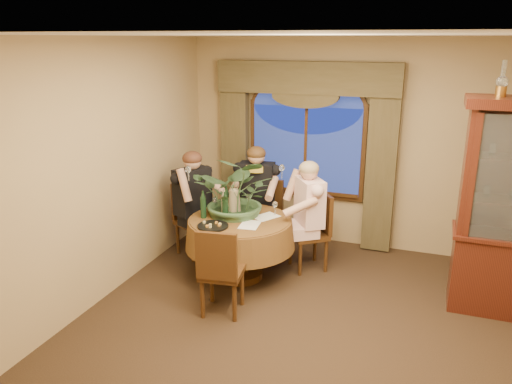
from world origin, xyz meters
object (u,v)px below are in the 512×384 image
(chair_back, at_px, (195,220))
(stoneware_vase, at_px, (234,202))
(centerpiece_plant, at_px, (238,163))
(wine_bottle_0, at_px, (224,203))
(person_pink, at_px, (309,216))
(person_scarf, at_px, (257,199))
(oil_lamp_left, at_px, (503,78))
(wine_bottle_1, at_px, (226,199))
(dining_table, at_px, (240,248))
(wine_bottle_3, at_px, (203,204))
(chair_front_left, at_px, (222,270))
(person_back, at_px, (193,205))
(chair_back_right, at_px, (263,218))
(wine_bottle_2, at_px, (225,205))
(olive_bowl, at_px, (244,218))
(chair_right, at_px, (308,232))

(chair_back, relative_size, stoneware_vase, 3.17)
(centerpiece_plant, height_order, wine_bottle_0, centerpiece_plant)
(person_pink, distance_m, person_scarf, 0.89)
(oil_lamp_left, distance_m, wine_bottle_1, 3.21)
(dining_table, distance_m, wine_bottle_3, 0.69)
(oil_lamp_left, xyz_separation_m, stoneware_vase, (-2.73, -0.09, -1.51))
(oil_lamp_left, distance_m, chair_front_left, 3.31)
(person_back, bearing_deg, wine_bottle_0, 84.51)
(person_back, height_order, wine_bottle_1, person_back)
(person_pink, relative_size, wine_bottle_1, 4.23)
(chair_back_right, bearing_deg, chair_back, 25.44)
(chair_back_right, distance_m, wine_bottle_2, 0.98)
(wine_bottle_2, bearing_deg, person_scarf, 86.58)
(oil_lamp_left, bearing_deg, chair_front_left, -157.44)
(chair_back, height_order, wine_bottle_1, wine_bottle_1)
(person_pink, bearing_deg, chair_back, 57.55)
(person_back, distance_m, wine_bottle_1, 0.60)
(centerpiece_plant, bearing_deg, wine_bottle_1, 174.49)
(olive_bowl, bearing_deg, wine_bottle_2, -167.63)
(oil_lamp_left, bearing_deg, person_back, 178.20)
(stoneware_vase, distance_m, centerpiece_plant, 0.48)
(wine_bottle_1, bearing_deg, olive_bowl, -30.58)
(chair_back_right, distance_m, chair_front_left, 1.61)
(oil_lamp_left, bearing_deg, chair_back_right, 167.40)
(wine_bottle_1, bearing_deg, wine_bottle_0, -76.44)
(chair_back_right, xyz_separation_m, wine_bottle_1, (-0.25, -0.65, 0.44))
(chair_back_right, bearing_deg, chair_right, 158.22)
(oil_lamp_left, bearing_deg, olive_bowl, -174.59)
(wine_bottle_1, bearing_deg, person_scarf, 79.07)
(chair_back, distance_m, wine_bottle_2, 0.92)
(chair_back, relative_size, wine_bottle_1, 2.91)
(wine_bottle_2, bearing_deg, person_pink, 32.77)
(oil_lamp_left, distance_m, person_pink, 2.57)
(person_pink, height_order, person_scarf, person_scarf)
(person_pink, relative_size, centerpiece_plant, 1.26)
(chair_back, xyz_separation_m, chair_front_left, (0.93, -1.23, 0.00))
(dining_table, height_order, chair_right, chair_right)
(chair_back_right, relative_size, person_scarf, 0.66)
(dining_table, relative_size, wine_bottle_3, 3.94)
(olive_bowl, bearing_deg, chair_front_left, -85.25)
(person_pink, xyz_separation_m, wine_bottle_3, (-1.12, -0.61, 0.22))
(person_pink, height_order, stoneware_vase, person_pink)
(person_pink, bearing_deg, person_scarf, 30.71)
(chair_back_right, bearing_deg, wine_bottle_0, 75.32)
(dining_table, height_order, person_back, person_back)
(stoneware_vase, bearing_deg, wine_bottle_1, 170.01)
(person_scarf, relative_size, wine_bottle_3, 4.38)
(chair_right, distance_m, chair_back, 1.52)
(dining_table, relative_size, chair_back, 1.36)
(chair_right, bearing_deg, chair_back, 56.90)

